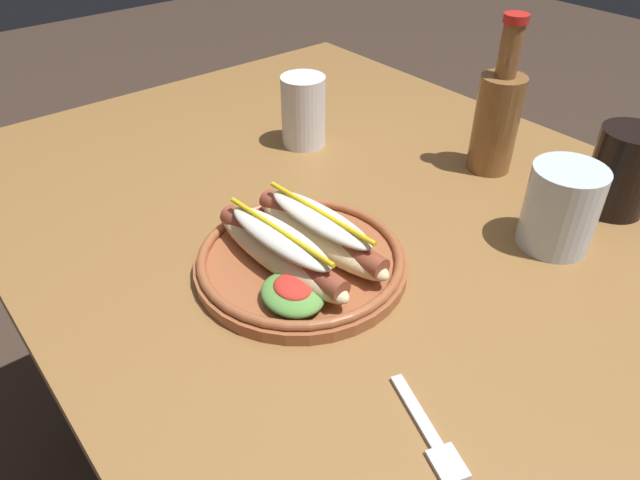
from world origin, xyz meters
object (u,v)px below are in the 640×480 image
hot_dog_plate (301,254)px  extra_cup (303,111)px  soda_cup (622,171)px  fork (430,435)px  water_cup (561,208)px  glass_bottle (497,116)px

hot_dog_plate → extra_cup: bearing=141.5°
hot_dog_plate → soda_cup: bearing=68.6°
fork → water_cup: water_cup is taller
hot_dog_plate → water_cup: bearing=60.6°
fork → water_cup: size_ratio=1.08×
water_cup → glass_bottle: 0.21m
hot_dog_plate → glass_bottle: bearing=92.4°
hot_dog_plate → soda_cup: 0.46m
soda_cup → glass_bottle: bearing=-167.7°
water_cup → extra_cup: (-0.43, -0.08, 0.00)m
water_cup → extra_cup: extra_cup is taller
soda_cup → water_cup: bearing=-92.1°
hot_dog_plate → extra_cup: 0.34m
fork → extra_cup: bearing=172.5°
fork → water_cup: 0.36m
water_cup → hot_dog_plate: bearing=-119.4°
hot_dog_plate → fork: 0.27m
fork → extra_cup: extra_cup is taller
water_cup → fork: bearing=-73.9°
fork → soda_cup: bearing=120.3°
fork → glass_bottle: (-0.28, 0.44, 0.09)m
hot_dog_plate → extra_cup: size_ratio=2.24×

